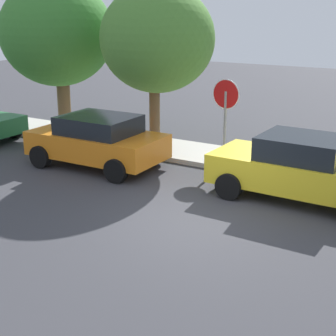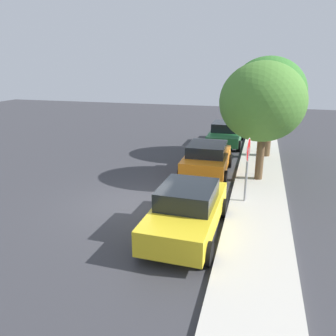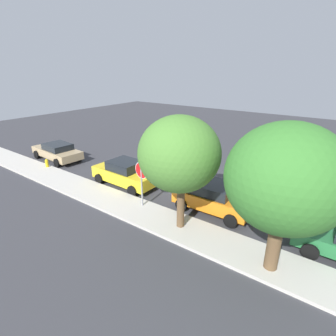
% 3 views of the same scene
% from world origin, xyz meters
% --- Properties ---
extents(ground_plane, '(60.00, 60.00, 0.00)m').
position_xyz_m(ground_plane, '(0.00, 0.00, 0.00)').
color(ground_plane, '#38383D').
extents(sidewalk_curb, '(32.00, 2.02, 0.14)m').
position_xyz_m(sidewalk_curb, '(0.00, 4.44, 0.07)').
color(sidewalk_curb, beige).
rests_on(sidewalk_curb, ground_plane).
extents(stop_sign, '(0.83, 0.10, 2.47)m').
position_xyz_m(stop_sign, '(-1.19, 3.95, 1.71)').
color(stop_sign, gray).
rests_on(stop_sign, ground_plane).
extents(parked_car_yellow, '(4.23, 2.07, 1.54)m').
position_xyz_m(parked_car_yellow, '(1.50, 2.40, 0.77)').
color(parked_car_yellow, yellow).
rests_on(parked_car_yellow, ground_plane).
extents(parked_car_orange, '(3.86, 2.14, 1.47)m').
position_xyz_m(parked_car_orange, '(-4.24, 2.05, 0.76)').
color(parked_car_orange, orange).
rests_on(parked_car_orange, ground_plane).
extents(parked_car_tan, '(4.63, 2.22, 1.33)m').
position_xyz_m(parked_car_tan, '(9.11, 2.14, 0.69)').
color(parked_car_tan, tan).
rests_on(parked_car_tan, ground_plane).
extents(street_tree_near_corner, '(3.42, 3.42, 5.05)m').
position_xyz_m(street_tree_near_corner, '(-3.63, 4.28, 3.44)').
color(street_tree_near_corner, brown).
rests_on(street_tree_near_corner, ground_plane).
extents(street_tree_mid_block, '(3.86, 3.86, 5.30)m').
position_xyz_m(street_tree_mid_block, '(-7.80, 4.51, 3.49)').
color(street_tree_mid_block, brown).
rests_on(street_tree_mid_block, ground_plane).
extents(fire_hydrant, '(0.30, 0.22, 0.72)m').
position_xyz_m(fire_hydrant, '(7.98, 3.72, 0.36)').
color(fire_hydrant, gold).
rests_on(fire_hydrant, ground_plane).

